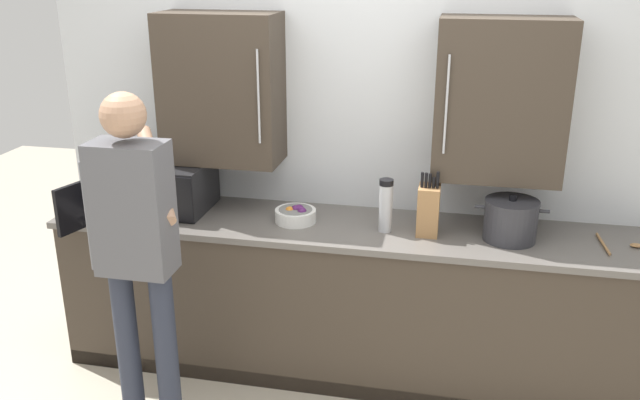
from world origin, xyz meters
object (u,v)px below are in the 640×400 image
fruit_bowl (296,214)px  stock_pot (511,220)px  knife_block (428,209)px  thermos_flask (386,205)px  microwave_oven (160,186)px  wooden_spoon (619,244)px  person_figure (136,242)px

fruit_bowl → stock_pot: stock_pot is taller
fruit_bowl → knife_block: size_ratio=0.65×
stock_pot → thermos_flask: (-0.63, -0.02, 0.04)m
fruit_bowl → thermos_flask: 0.50m
microwave_oven → knife_block: (1.51, -0.06, -0.00)m
wooden_spoon → person_figure: 2.35m
knife_block → person_figure: size_ratio=0.20×
stock_pot → thermos_flask: thermos_flask is taller
wooden_spoon → microwave_oven: bearing=179.3°
wooden_spoon → knife_block: 0.96m
microwave_oven → person_figure: size_ratio=0.43×
microwave_oven → thermos_flask: (1.29, -0.07, 0.01)m
fruit_bowl → stock_pot: bearing=-0.7°
thermos_flask → stock_pot: bearing=1.5°
knife_block → thermos_flask: knife_block is taller
microwave_oven → person_figure: person_figure is taller
knife_block → thermos_flask: size_ratio=1.21×
microwave_oven → fruit_bowl: (0.80, -0.04, -0.09)m
fruit_bowl → wooden_spoon: size_ratio=0.86×
microwave_oven → fruit_bowl: 0.81m
fruit_bowl → knife_block: bearing=-1.5°
microwave_oven → person_figure: (0.22, -0.76, -0.00)m
knife_block → person_figure: 1.46m
stock_pot → person_figure: (-1.70, -0.70, 0.03)m
microwave_oven → thermos_flask: thermos_flask is taller
stock_pot → person_figure: bearing=-157.6°
wooden_spoon → knife_block: knife_block is taller
stock_pot → knife_block: (-0.41, -0.00, 0.03)m
stock_pot → wooden_spoon: size_ratio=1.42×
microwave_oven → wooden_spoon: microwave_oven is taller
knife_block → fruit_bowl: bearing=178.5°
microwave_oven → wooden_spoon: (2.46, -0.03, -0.13)m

